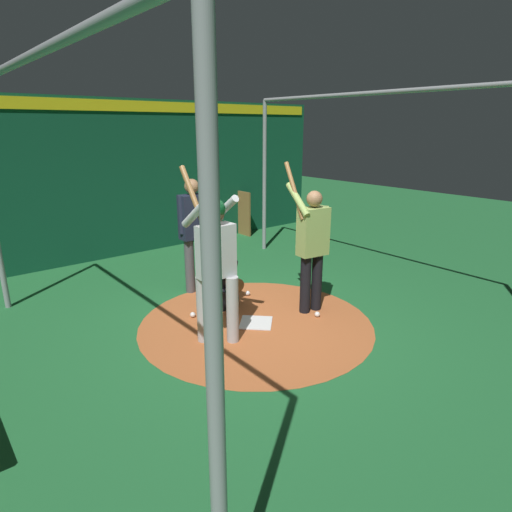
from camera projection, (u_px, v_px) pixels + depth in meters
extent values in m
plane|color=#216633|center=(256.00, 323.00, 5.78)|extent=(26.05, 26.05, 0.00)
cylinder|color=#B76033|center=(256.00, 323.00, 5.78)|extent=(3.12, 3.12, 0.01)
cube|color=white|center=(256.00, 323.00, 5.78)|extent=(0.59, 0.59, 0.01)
cylinder|color=#B3B3B7|center=(232.00, 310.00, 5.19)|extent=(0.15, 0.15, 0.84)
cylinder|color=#B3B3B7|center=(203.00, 309.00, 5.20)|extent=(0.15, 0.15, 0.84)
cube|color=silver|center=(216.00, 251.00, 4.98)|extent=(0.22, 0.44, 0.63)
cylinder|color=silver|center=(224.00, 209.00, 5.05)|extent=(0.51, 0.09, 0.39)
cylinder|color=silver|center=(195.00, 214.00, 4.81)|extent=(0.51, 0.09, 0.39)
sphere|color=brown|center=(215.00, 214.00, 4.86)|extent=(0.22, 0.22, 0.22)
sphere|color=#0F4C23|center=(215.00, 209.00, 4.84)|extent=(0.24, 0.24, 0.24)
cylinder|color=olive|center=(194.00, 199.00, 4.89)|extent=(0.54, 0.06, 0.73)
cube|color=black|center=(220.00, 297.00, 6.28)|extent=(0.40, 0.40, 0.30)
cube|color=black|center=(221.00, 274.00, 6.15)|extent=(0.31, 0.40, 0.48)
sphere|color=#9E704C|center=(221.00, 252.00, 6.03)|extent=(0.22, 0.22, 0.22)
cube|color=gray|center=(225.00, 253.00, 5.96)|extent=(0.03, 0.20, 0.20)
ellipsoid|color=brown|center=(236.00, 286.00, 6.01)|extent=(0.12, 0.28, 0.22)
cylinder|color=#4C4C51|center=(201.00, 263.00, 6.88)|extent=(0.15, 0.15, 0.87)
cylinder|color=#4C4C51|center=(190.00, 266.00, 6.76)|extent=(0.15, 0.15, 0.87)
cube|color=#1E2338|center=(193.00, 217.00, 6.59)|extent=(0.22, 0.42, 0.69)
cylinder|color=#1E2338|center=(204.00, 212.00, 6.70)|extent=(0.09, 0.09, 0.58)
cylinder|color=#1E2338|center=(181.00, 215.00, 6.46)|extent=(0.09, 0.09, 0.58)
sphere|color=#9E704C|center=(192.00, 186.00, 6.46)|extent=(0.22, 0.22, 0.22)
cylinder|color=black|center=(317.00, 282.00, 6.12)|extent=(0.15, 0.15, 0.84)
cylinder|color=black|center=(305.00, 284.00, 6.02)|extent=(0.15, 0.15, 0.84)
cube|color=#9CB45E|center=(313.00, 232.00, 5.85)|extent=(0.28, 0.45, 0.66)
cylinder|color=#9CB45E|center=(325.00, 226.00, 5.93)|extent=(0.09, 0.09, 0.56)
cylinder|color=#9CB45E|center=(298.00, 200.00, 5.71)|extent=(0.49, 0.16, 0.43)
sphere|color=#9E704C|center=(314.00, 199.00, 5.72)|extent=(0.22, 0.22, 0.22)
cylinder|color=olive|center=(294.00, 191.00, 5.74)|extent=(0.47, 0.13, 0.74)
cube|color=#0F472D|center=(119.00, 179.00, 8.50)|extent=(0.20, 10.05, 3.06)
cube|color=yellow|center=(115.00, 105.00, 8.01)|extent=(0.03, 9.85, 0.20)
cylinder|color=gray|center=(215.00, 381.00, 1.82)|extent=(0.08, 0.08, 3.03)
cylinder|color=gray|center=(264.00, 178.00, 8.85)|extent=(0.08, 0.08, 3.03)
cylinder|color=gray|center=(16.00, 63.00, 3.40)|extent=(5.46, 0.07, 0.07)
cylinder|color=gray|center=(384.00, 92.00, 6.39)|extent=(5.46, 0.07, 0.07)
cube|color=olive|center=(242.00, 213.00, 10.35)|extent=(0.58, 0.04, 1.05)
cylinder|color=tan|center=(240.00, 215.00, 10.55)|extent=(0.06, 0.15, 0.88)
cylinder|color=olive|center=(243.00, 215.00, 10.46)|extent=(0.06, 0.19, 0.90)
cylinder|color=tan|center=(246.00, 218.00, 10.39)|extent=(0.06, 0.12, 0.81)
cylinder|color=olive|center=(249.00, 219.00, 10.30)|extent=(0.06, 0.15, 0.81)
sphere|color=white|center=(248.00, 293.00, 6.71)|extent=(0.07, 0.07, 0.07)
sphere|color=white|center=(317.00, 314.00, 5.96)|extent=(0.07, 0.07, 0.07)
sphere|color=white|center=(193.00, 315.00, 5.94)|extent=(0.07, 0.07, 0.07)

